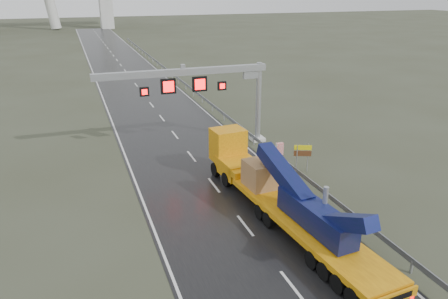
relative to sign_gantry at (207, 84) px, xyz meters
name	(u,v)px	position (x,y,z in m)	size (l,w,h in m)	color
ground	(274,263)	(-2.10, -17.99, -5.61)	(400.00, 400.00, 0.00)	#373A28
road	(143,94)	(-2.10, 22.01, -5.60)	(11.00, 200.00, 0.02)	black
guardrail	(210,103)	(4.00, 12.01, -4.91)	(0.20, 140.00, 1.40)	gray
sign_gantry	(207,84)	(0.00, 0.00, 0.00)	(14.90, 1.20, 7.42)	silver
heavy_haul_truck	(271,186)	(0.21, -12.54, -3.97)	(4.13, 18.19, 4.24)	#F5A80D
exit_sign_pair	(303,153)	(5.00, -7.99, -4.02)	(1.25, 0.55, 2.27)	#9DA0A6
striped_barrier	(280,149)	(5.09, -3.99, -5.10)	(0.61, 0.33, 1.03)	red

